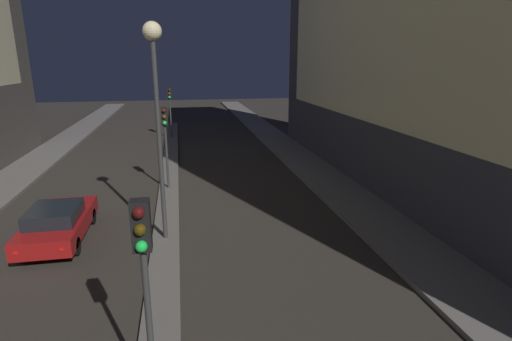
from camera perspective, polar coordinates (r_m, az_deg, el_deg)
The scene contains 6 objects.
median_strip at distance 23.91m, azimuth -12.22°, elevation -0.40°, with size 0.98×38.72×0.13m.
traffic_light_near at distance 7.27m, azimuth -15.75°, elevation -12.23°, with size 0.32×0.42×4.12m.
traffic_light_mid at distance 20.35m, azimuth -12.85°, elevation 5.77°, with size 0.32×0.42×4.12m.
traffic_light_far at distance 34.39m, azimuth -12.22°, elevation 9.66°, with size 0.32×0.42×4.12m.
street_lamp at distance 14.01m, azimuth -14.17°, elevation 12.20°, with size 0.62×0.62×7.56m.
car_left_lane at distance 16.44m, azimuth -26.44°, elevation -6.66°, with size 1.92×4.50×1.41m.
Camera 1 is at (0.73, -2.66, 6.48)m, focal length 28.00 mm.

